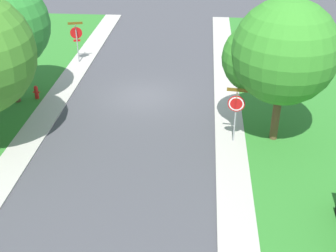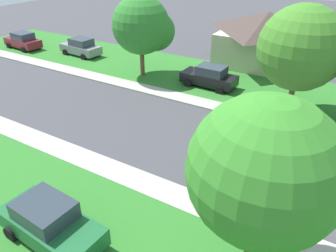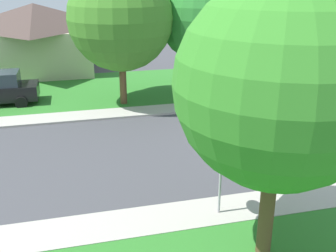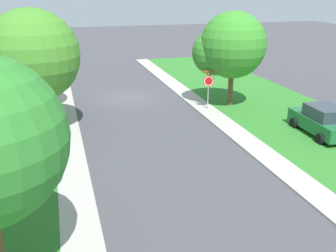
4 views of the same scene
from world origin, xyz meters
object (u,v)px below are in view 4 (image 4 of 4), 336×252
(tree_across_right, at_px, (28,59))
(fire_hydrant, at_px, (48,102))
(stop_sign_far_corner, at_px, (209,83))
(car_black_driveway_right, at_px, (0,166))
(tree_corner_large, at_px, (228,47))
(tree_sidewalk_far, at_px, (23,49))
(car_green_kerbside_mid, at_px, (322,121))
(stop_sign_near_corner, at_px, (58,66))

(tree_across_right, relative_size, fire_hydrant, 8.48)
(stop_sign_far_corner, distance_m, car_black_driveway_right, 14.65)
(car_black_driveway_right, relative_size, tree_corner_large, 0.66)
(tree_sidewalk_far, bearing_deg, car_black_driveway_right, 86.34)
(car_green_kerbside_mid, height_order, tree_sidewalk_far, tree_sidewalk_far)
(stop_sign_far_corner, bearing_deg, fire_hydrant, -19.27)
(stop_sign_near_corner, distance_m, fire_hydrant, 5.78)
(tree_corner_large, bearing_deg, car_black_driveway_right, 30.20)
(stop_sign_near_corner, relative_size, stop_sign_far_corner, 1.00)
(car_green_kerbside_mid, bearing_deg, fire_hydrant, -33.84)
(tree_sidewalk_far, height_order, tree_corner_large, tree_sidewalk_far)
(car_black_driveway_right, relative_size, fire_hydrant, 5.21)
(car_green_kerbside_mid, bearing_deg, stop_sign_near_corner, -47.90)
(tree_sidewalk_far, xyz_separation_m, tree_corner_large, (-13.41, 2.80, -0.02))
(car_black_driveway_right, bearing_deg, tree_sidewalk_far, -93.66)
(stop_sign_near_corner, bearing_deg, stop_sign_far_corner, 136.35)
(stop_sign_near_corner, xyz_separation_m, tree_corner_large, (-11.28, 8.57, 2.29))
(tree_across_right, distance_m, tree_sidewalk_far, 4.40)
(car_green_kerbside_mid, xyz_separation_m, tree_across_right, (15.70, -5.42, 3.40))
(car_black_driveway_right, height_order, tree_corner_large, tree_corner_large)
(stop_sign_near_corner, height_order, fire_hydrant, stop_sign_near_corner)
(stop_sign_near_corner, height_order, tree_across_right, tree_across_right)
(car_black_driveway_right, bearing_deg, tree_corner_large, -149.80)
(tree_sidewalk_far, xyz_separation_m, fire_hydrant, (-1.21, -0.26, -3.76))
(stop_sign_far_corner, xyz_separation_m, car_green_kerbside_mid, (-4.41, 6.35, -1.01))
(tree_sidewalk_far, distance_m, tree_corner_large, 13.70)
(tree_across_right, bearing_deg, car_green_kerbside_mid, 160.95)
(car_black_driveway_right, bearing_deg, car_green_kerbside_mid, -175.86)
(stop_sign_near_corner, xyz_separation_m, car_green_kerbside_mid, (-14.07, 15.57, -1.00))
(stop_sign_near_corner, height_order, car_black_driveway_right, stop_sign_near_corner)
(stop_sign_far_corner, xyz_separation_m, car_black_driveway_right, (12.50, 7.57, -1.01))
(stop_sign_near_corner, height_order, tree_sidewalk_far, tree_sidewalk_far)
(stop_sign_near_corner, xyz_separation_m, fire_hydrant, (0.92, 5.52, -1.44))
(fire_hydrant, bearing_deg, tree_corner_large, 165.94)
(tree_across_right, distance_m, fire_hydrant, 6.05)
(stop_sign_near_corner, xyz_separation_m, stop_sign_far_corner, (-9.66, 9.22, 0.01))
(stop_sign_far_corner, height_order, car_green_kerbside_mid, stop_sign_far_corner)
(tree_corner_large, xyz_separation_m, fire_hydrant, (12.20, -3.05, -3.73))
(stop_sign_far_corner, xyz_separation_m, tree_across_right, (11.29, 0.93, 2.38))
(tree_sidewalk_far, bearing_deg, fire_hydrant, -167.97)
(tree_across_right, bearing_deg, tree_corner_large, -173.05)
(fire_hydrant, bearing_deg, tree_sidewalk_far, 12.03)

